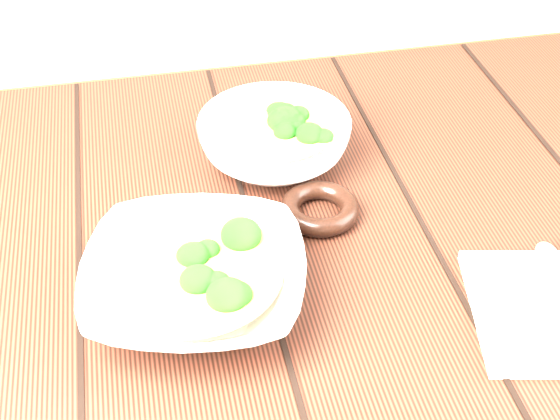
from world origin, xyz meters
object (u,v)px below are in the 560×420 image
object	(u,v)px
soup_bowl_back	(274,139)
trivet	(320,208)
table	(271,305)
soup_bowl_front	(195,280)

from	to	relation	value
soup_bowl_back	trivet	xyz separation A→B (m)	(0.03, -0.12, -0.02)
soup_bowl_back	table	bearing A→B (deg)	-103.14
soup_bowl_front	soup_bowl_back	size ratio (longest dim) A/B	1.19
soup_bowl_front	soup_bowl_back	distance (m)	0.27
table	soup_bowl_back	distance (m)	0.21
table	trivet	world-z (taller)	trivet
soup_bowl_back	trivet	size ratio (longest dim) A/B	2.43
trivet	table	bearing A→B (deg)	-162.38
table	soup_bowl_front	world-z (taller)	soup_bowl_front
soup_bowl_front	trivet	distance (m)	0.20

